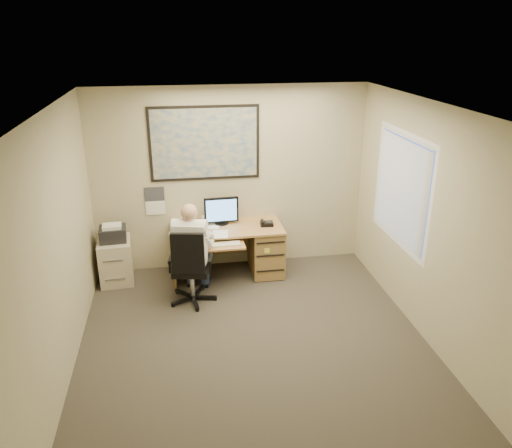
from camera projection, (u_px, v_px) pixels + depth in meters
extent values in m
cube|color=#38332B|center=(255.00, 347.00, 5.74)|extent=(4.00, 4.50, 0.00)
cube|color=white|center=(255.00, 110.00, 4.74)|extent=(4.00, 4.50, 0.00)
cube|color=#BBB18D|center=(230.00, 179.00, 7.30)|extent=(4.00, 0.00, 2.70)
cube|color=#BBB18D|center=(312.00, 378.00, 3.18)|extent=(4.00, 0.00, 2.70)
cube|color=#BBB18D|center=(56.00, 253.00, 4.94)|extent=(0.00, 4.50, 2.70)
cube|color=#BBB18D|center=(432.00, 228.00, 5.55)|extent=(0.00, 4.50, 2.70)
cube|color=tan|center=(227.00, 228.00, 7.17)|extent=(1.60, 0.75, 0.03)
cube|color=olive|center=(266.00, 249.00, 7.40)|extent=(0.45, 0.70, 0.70)
cube|color=olive|center=(174.00, 255.00, 7.19)|extent=(0.04, 0.70, 0.70)
cube|color=olive|center=(225.00, 237.00, 7.59)|extent=(1.55, 0.03, 0.55)
cylinder|color=black|center=(222.00, 223.00, 7.29)|extent=(0.20, 0.20, 0.02)
cube|color=black|center=(221.00, 210.00, 7.19)|extent=(0.50, 0.06, 0.38)
cube|color=#5698EB|center=(222.00, 211.00, 7.17)|extent=(0.44, 0.02, 0.32)
cube|color=tan|center=(225.00, 246.00, 6.77)|extent=(0.55, 0.30, 0.02)
cube|color=beige|center=(225.00, 244.00, 6.77)|extent=(0.43, 0.14, 0.02)
cube|color=black|center=(267.00, 224.00, 7.22)|extent=(0.19, 0.18, 0.05)
cylinder|color=silver|center=(198.00, 227.00, 6.92)|extent=(0.08, 0.08, 0.19)
cylinder|color=white|center=(205.00, 220.00, 7.29)|extent=(0.09, 0.09, 0.11)
cube|color=white|center=(195.00, 228.00, 7.09)|extent=(0.60, 0.56, 0.02)
cube|color=#1E4C93|center=(205.00, 143.00, 7.03)|extent=(1.56, 0.03, 1.06)
cube|color=white|center=(155.00, 201.00, 7.22)|extent=(0.28, 0.01, 0.42)
cube|color=beige|center=(116.00, 261.00, 7.13)|extent=(0.49, 0.57, 0.63)
cube|color=black|center=(113.00, 234.00, 6.97)|extent=(0.38, 0.34, 0.20)
cube|color=white|center=(112.00, 226.00, 6.91)|extent=(0.27, 0.22, 0.05)
cylinder|color=silver|center=(192.00, 284.00, 6.64)|extent=(0.06, 0.06, 0.40)
cube|color=black|center=(192.00, 269.00, 6.56)|extent=(0.53, 0.53, 0.07)
cube|color=black|center=(194.00, 253.00, 6.24)|extent=(0.42, 0.13, 0.55)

